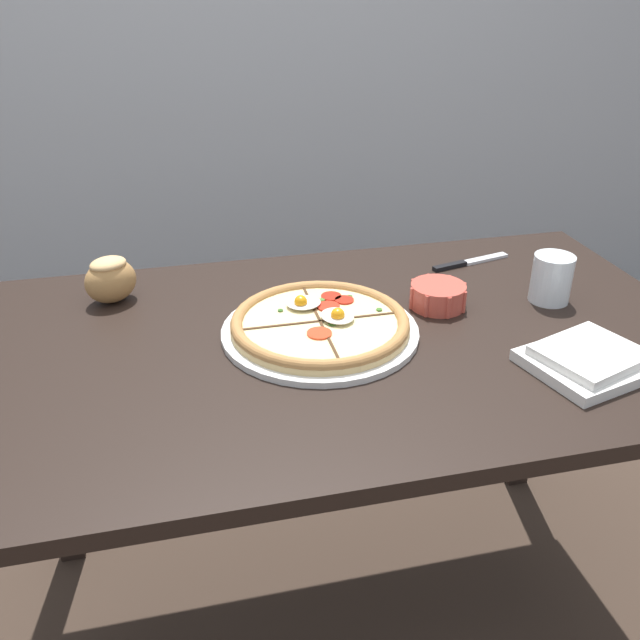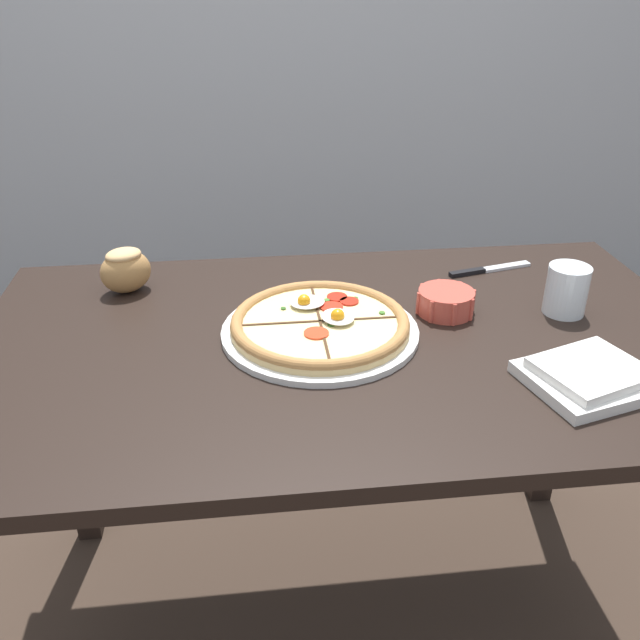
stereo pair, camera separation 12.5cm
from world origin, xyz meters
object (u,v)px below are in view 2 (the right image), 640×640
at_px(bread_piece_near, 125,269).
at_px(knife_main, 489,269).
at_px(napkin_folded, 590,376).
at_px(water_glass, 566,293).
at_px(dining_table, 344,386).
at_px(pizza, 320,325).
at_px(ramekin_bowl, 446,301).

distance_m(bread_piece_near, knife_main, 0.79).
height_order(napkin_folded, water_glass, water_glass).
relative_size(bread_piece_near, knife_main, 0.65).
height_order(dining_table, pizza, pizza).
relative_size(napkin_folded, bread_piece_near, 1.81).
distance_m(bread_piece_near, water_glass, 0.89).
relative_size(knife_main, water_glass, 2.05).
height_order(ramekin_bowl, water_glass, water_glass).
bearing_deg(bread_piece_near, water_glass, -12.98).
relative_size(pizza, bread_piece_near, 2.81).
distance_m(dining_table, napkin_folded, 0.44).
bearing_deg(water_glass, knife_main, 110.07).
xyz_separation_m(pizza, water_glass, (0.49, 0.03, 0.02)).
bearing_deg(knife_main, ramekin_bowl, -143.18).
height_order(dining_table, water_glass, water_glass).
relative_size(ramekin_bowl, water_glass, 1.21).
height_order(dining_table, napkin_folded, napkin_folded).
bearing_deg(knife_main, bread_piece_near, 167.43).
distance_m(pizza, water_glass, 0.49).
bearing_deg(pizza, knife_main, 30.72).
distance_m(ramekin_bowl, bread_piece_near, 0.66).
bearing_deg(water_glass, dining_table, -173.61).
distance_m(napkin_folded, water_glass, 0.26).
distance_m(napkin_folded, bread_piece_near, 0.92).
xyz_separation_m(bread_piece_near, knife_main, (0.79, 0.01, -0.05)).
bearing_deg(bread_piece_near, pizza, -31.33).
height_order(napkin_folded, bread_piece_near, bread_piece_near).
bearing_deg(ramekin_bowl, napkin_folded, -59.47).
relative_size(napkin_folded, knife_main, 1.17).
distance_m(dining_table, water_glass, 0.47).
bearing_deg(ramekin_bowl, knife_main, 50.28).
xyz_separation_m(ramekin_bowl, water_glass, (0.23, -0.03, 0.02)).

